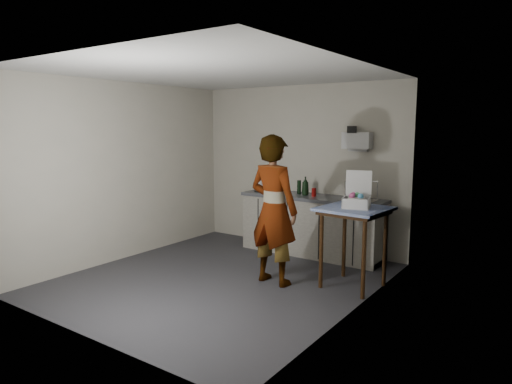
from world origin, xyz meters
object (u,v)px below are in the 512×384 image
Objects in this scene: standing_man at (274,210)px; soda_can at (314,192)px; soap_bottle at (305,186)px; side_table at (354,218)px; dark_bottle at (299,187)px; bakery_box at (357,199)px; paper_towel at (260,182)px; kitchen_counter at (312,227)px; dish_rack at (361,197)px.

standing_man is 1.41m from soda_can.
soda_can is (0.16, -0.03, -0.08)m from soap_bottle.
dark_bottle is at bearing 147.00° from side_table.
side_table is at bearing -38.08° from dark_bottle.
dark_bottle is (-0.49, 1.50, 0.09)m from standing_man.
soda_can is 0.29× the size of bakery_box.
soda_can is at bearing -18.61° from dark_bottle.
kitchen_counter is at bearing 6.21° from paper_towel.
bakery_box is (1.24, -0.98, 0.03)m from soap_bottle.
kitchen_counter is at bearing -15.30° from dark_bottle.
dish_rack is 0.94× the size of bakery_box.
kitchen_counter is 1.55m from side_table.
paper_towel is 0.78× the size of dish_rack.
soap_bottle is (-0.34, 1.42, 0.12)m from standing_man.
bakery_box is (0.02, 0.02, 0.22)m from side_table.
paper_towel is (-0.94, -0.07, 0.09)m from soda_can.
dark_bottle is at bearing 164.70° from kitchen_counter.
soda_can is at bearing 4.04° from paper_towel.
dish_rack reaches higher than soap_bottle.
bakery_box is (1.12, -0.99, 0.66)m from kitchen_counter.
soda_can is at bearing -9.05° from soap_bottle.
dish_rack is at bearing -2.92° from soap_bottle.
dish_rack is at bearing 1.55° from paper_towel.
standing_man is 1.01m from bakery_box.
paper_towel is (-0.78, -0.09, 0.01)m from soap_bottle.
paper_towel is at bearing -44.55° from standing_man.
paper_towel reaches higher than kitchen_counter.
side_table is at bearing -148.84° from standing_man.
kitchen_counter is 2.26× the size of side_table.
paper_towel is at bearing -173.79° from kitchen_counter.
dark_bottle is at bearing 127.54° from bakery_box.
side_table reaches higher than kitchen_counter.
dish_rack is (0.75, -0.02, 0.00)m from soda_can.
soap_bottle reaches higher than kitchen_counter.
kitchen_counter is 0.96m from dish_rack.
standing_man is 1.74m from paper_towel.
dish_rack is (-0.31, 0.95, 0.11)m from side_table.
paper_towel is at bearing 141.12° from bakery_box.
paper_towel reaches higher than soap_bottle.
kitchen_counter is 1.63m from bakery_box.
dish_rack is at bearing 113.07° from side_table.
dish_rack is (1.07, -0.13, -0.04)m from dark_bottle.
dish_rack is at bearing 94.02° from bakery_box.
dark_bottle is (-1.37, 1.08, 0.15)m from side_table.
kitchen_counter is at bearing 2.72° from soap_bottle.
soap_bottle is at bearing 126.47° from bakery_box.
side_table is at bearing -39.23° from soap_bottle.
dark_bottle is at bearing -66.50° from standing_man.
dark_bottle is 0.49× the size of bakery_box.
bakery_box reaches higher than soap_bottle.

